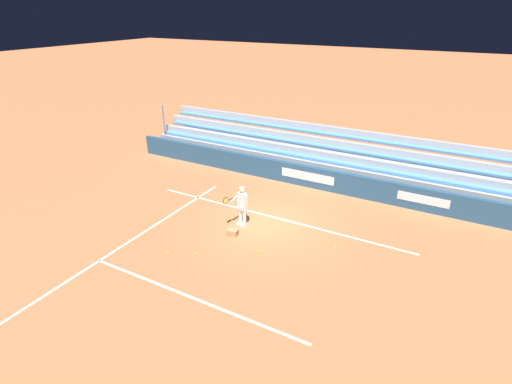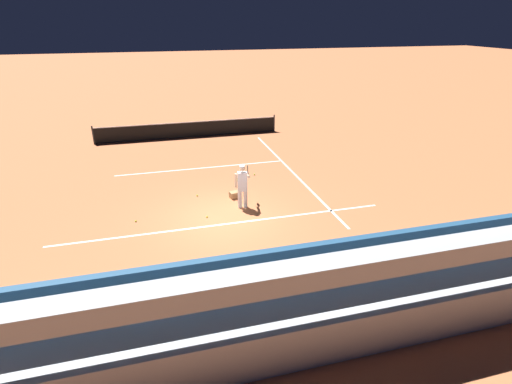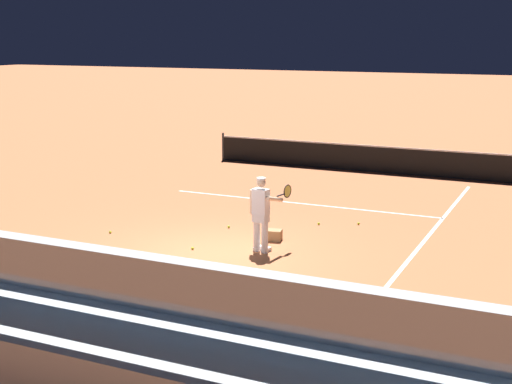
{
  "view_description": "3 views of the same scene",
  "coord_description": "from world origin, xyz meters",
  "px_view_note": "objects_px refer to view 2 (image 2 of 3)",
  "views": [
    {
      "loc": [
        -6.69,
        13.3,
        8.38
      ],
      "look_at": [
        0.81,
        -0.3,
        1.12
      ],
      "focal_mm": 28.0,
      "sensor_mm": 36.0,
      "label": 1
    },
    {
      "loc": [
        -2.25,
        -12.97,
        6.8
      ],
      "look_at": [
        1.33,
        0.26,
        0.78
      ],
      "focal_mm": 28.0,
      "sensor_mm": 36.0,
      "label": 2
    },
    {
      "loc": [
        7.34,
        -13.42,
        4.81
      ],
      "look_at": [
        0.79,
        0.71,
        1.38
      ],
      "focal_mm": 50.0,
      "sensor_mm": 36.0,
      "label": 3
    }
  ],
  "objects_px": {
    "tennis_ball_far_left": "(136,221)",
    "tennis_net": "(189,129)",
    "tennis_player": "(243,186)",
    "ball_box_cardboard": "(235,195)",
    "tennis_ball_on_baseline": "(207,217)",
    "tennis_ball_midcourt": "(197,195)",
    "tennis_ball_stray_back": "(237,180)",
    "tennis_ball_by_box": "(254,174)"
  },
  "relations": [
    {
      "from": "tennis_ball_by_box",
      "to": "tennis_ball_on_baseline",
      "type": "xyz_separation_m",
      "value": [
        -2.81,
        -3.72,
        0.0
      ]
    },
    {
      "from": "tennis_ball_far_left",
      "to": "tennis_ball_stray_back",
      "type": "xyz_separation_m",
      "value": [
        4.42,
        2.94,
        0.0
      ]
    },
    {
      "from": "tennis_player",
      "to": "ball_box_cardboard",
      "type": "bearing_deg",
      "value": 97.27
    },
    {
      "from": "ball_box_cardboard",
      "to": "tennis_ball_on_baseline",
      "type": "distance_m",
      "value": 2.02
    },
    {
      "from": "ball_box_cardboard",
      "to": "tennis_ball_far_left",
      "type": "relative_size",
      "value": 6.06
    },
    {
      "from": "tennis_ball_midcourt",
      "to": "tennis_ball_on_baseline",
      "type": "xyz_separation_m",
      "value": [
        0.1,
        -2.02,
        0.0
      ]
    },
    {
      "from": "tennis_ball_on_baseline",
      "to": "tennis_ball_far_left",
      "type": "bearing_deg",
      "value": 172.5
    },
    {
      "from": "tennis_player",
      "to": "tennis_ball_by_box",
      "type": "relative_size",
      "value": 25.98
    },
    {
      "from": "tennis_ball_stray_back",
      "to": "tennis_ball_on_baseline",
      "type": "height_order",
      "value": "same"
    },
    {
      "from": "tennis_player",
      "to": "tennis_net",
      "type": "xyz_separation_m",
      "value": [
        -0.93,
        10.48,
        -0.4
      ]
    },
    {
      "from": "tennis_ball_midcourt",
      "to": "tennis_net",
      "type": "bearing_deg",
      "value": 85.73
    },
    {
      "from": "ball_box_cardboard",
      "to": "tennis_player",
      "type": "bearing_deg",
      "value": -82.73
    },
    {
      "from": "tennis_ball_far_left",
      "to": "tennis_ball_on_baseline",
      "type": "height_order",
      "value": "same"
    },
    {
      "from": "tennis_player",
      "to": "tennis_ball_on_baseline",
      "type": "relative_size",
      "value": 25.98
    },
    {
      "from": "tennis_net",
      "to": "tennis_ball_midcourt",
      "type": "bearing_deg",
      "value": -94.27
    },
    {
      "from": "ball_box_cardboard",
      "to": "tennis_ball_midcourt",
      "type": "distance_m",
      "value": 1.58
    },
    {
      "from": "tennis_player",
      "to": "tennis_ball_midcourt",
      "type": "height_order",
      "value": "tennis_player"
    },
    {
      "from": "tennis_ball_midcourt",
      "to": "tennis_ball_by_box",
      "type": "distance_m",
      "value": 3.38
    },
    {
      "from": "tennis_player",
      "to": "tennis_net",
      "type": "relative_size",
      "value": 0.15
    },
    {
      "from": "tennis_player",
      "to": "tennis_ball_midcourt",
      "type": "relative_size",
      "value": 25.98
    },
    {
      "from": "tennis_ball_far_left",
      "to": "tennis_net",
      "type": "bearing_deg",
      "value": 73.74
    },
    {
      "from": "tennis_ball_stray_back",
      "to": "tennis_ball_on_baseline",
      "type": "distance_m",
      "value": 3.78
    },
    {
      "from": "tennis_ball_stray_back",
      "to": "tennis_ball_midcourt",
      "type": "bearing_deg",
      "value": -147.52
    },
    {
      "from": "tennis_player",
      "to": "tennis_net",
      "type": "distance_m",
      "value": 10.52
    },
    {
      "from": "tennis_ball_far_left",
      "to": "tennis_ball_on_baseline",
      "type": "relative_size",
      "value": 1.0
    },
    {
      "from": "tennis_player",
      "to": "tennis_ball_by_box",
      "type": "height_order",
      "value": "tennis_player"
    },
    {
      "from": "tennis_ball_far_left",
      "to": "tennis_ball_on_baseline",
      "type": "distance_m",
      "value": 2.57
    },
    {
      "from": "tennis_ball_midcourt",
      "to": "tennis_ball_by_box",
      "type": "height_order",
      "value": "same"
    },
    {
      "from": "tennis_ball_far_left",
      "to": "tennis_net",
      "type": "height_order",
      "value": "tennis_net"
    },
    {
      "from": "tennis_player",
      "to": "tennis_net",
      "type": "bearing_deg",
      "value": 95.05
    },
    {
      "from": "tennis_net",
      "to": "tennis_player",
      "type": "bearing_deg",
      "value": -84.95
    },
    {
      "from": "tennis_ball_midcourt",
      "to": "tennis_ball_by_box",
      "type": "xyz_separation_m",
      "value": [
        2.91,
        1.7,
        0.0
      ]
    },
    {
      "from": "tennis_ball_stray_back",
      "to": "tennis_net",
      "type": "xyz_separation_m",
      "value": [
        -1.31,
        7.73,
        0.46
      ]
    },
    {
      "from": "tennis_net",
      "to": "tennis_ball_far_left",
      "type": "bearing_deg",
      "value": -106.26
    },
    {
      "from": "tennis_ball_by_box",
      "to": "tennis_net",
      "type": "relative_size",
      "value": 0.01
    },
    {
      "from": "ball_box_cardboard",
      "to": "tennis_ball_stray_back",
      "type": "relative_size",
      "value": 6.06
    },
    {
      "from": "tennis_ball_far_left",
      "to": "tennis_ball_on_baseline",
      "type": "bearing_deg",
      "value": -7.5
    },
    {
      "from": "tennis_ball_midcourt",
      "to": "tennis_ball_by_box",
      "type": "relative_size",
      "value": 1.0
    },
    {
      "from": "tennis_ball_far_left",
      "to": "tennis_ball_by_box",
      "type": "distance_m",
      "value": 6.34
    },
    {
      "from": "tennis_ball_on_baseline",
      "to": "tennis_net",
      "type": "bearing_deg",
      "value": 87.03
    },
    {
      "from": "tennis_ball_by_box",
      "to": "tennis_ball_stray_back",
      "type": "height_order",
      "value": "same"
    },
    {
      "from": "tennis_ball_far_left",
      "to": "tennis_ball_on_baseline",
      "type": "xyz_separation_m",
      "value": [
        2.54,
        -0.33,
        0.0
      ]
    }
  ]
}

